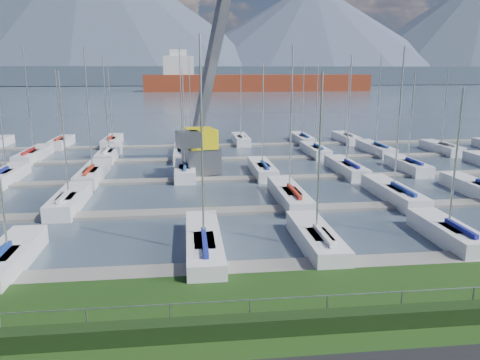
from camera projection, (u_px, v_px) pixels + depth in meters
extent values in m
cube|color=#425161|center=(191.00, 88.00, 269.46)|extent=(800.00, 540.00, 0.20)
cube|color=black|center=(278.00, 324.00, 17.48)|extent=(80.00, 0.70, 0.70)
cylinder|color=gray|center=(276.00, 298.00, 17.67)|extent=(80.00, 0.04, 0.04)
cube|color=#435162|center=(190.00, 75.00, 335.68)|extent=(900.00, 80.00, 12.00)
cone|color=#434E62|center=(89.00, 10.00, 382.69)|extent=(340.00, 340.00, 115.00)
cone|color=#49536B|center=(311.00, 32.00, 416.90)|extent=(300.00, 300.00, 85.00)
cube|color=slate|center=(253.00, 268.00, 23.80)|extent=(90.00, 1.60, 0.25)
cube|color=slate|center=(234.00, 211.00, 33.47)|extent=(90.00, 1.60, 0.25)
cube|color=slate|center=(223.00, 179.00, 43.14)|extent=(90.00, 1.60, 0.25)
cube|color=slate|center=(216.00, 159.00, 52.81)|extent=(90.00, 1.60, 0.25)
cube|color=slate|center=(211.00, 146.00, 62.48)|extent=(90.00, 1.60, 0.25)
cube|color=slate|center=(201.00, 160.00, 45.03)|extent=(3.78, 3.78, 2.60)
cube|color=yellow|center=(201.00, 138.00, 44.55)|extent=(3.24, 3.86, 1.80)
cube|color=slate|center=(215.00, 43.00, 47.04)|extent=(5.09, 10.79, 19.89)
cube|color=#505457|center=(188.00, 139.00, 42.43)|extent=(2.41, 2.56, 1.40)
cube|color=maroon|center=(257.00, 85.00, 227.76)|extent=(108.13, 18.40, 10.00)
cube|color=silver|center=(179.00, 69.00, 221.70)|extent=(14.05, 14.05, 12.00)
cube|color=silver|center=(178.00, 54.00, 220.10)|extent=(8.03, 8.03, 4.00)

